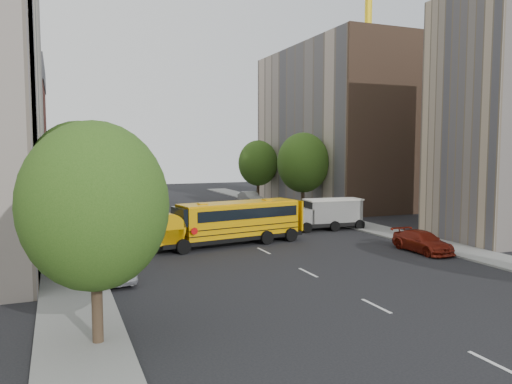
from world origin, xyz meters
TOP-DOWN VIEW (x-y plane):
  - ground at (0.00, 0.00)m, footprint 120.00×120.00m
  - sidewalk_left at (-11.50, 5.00)m, footprint 3.00×80.00m
  - sidewalk_right at (11.50, 5.00)m, footprint 3.00×80.00m
  - lane_markings at (0.00, 10.00)m, footprint 0.15×64.00m
  - building_right_near at (18.00, -4.50)m, footprint 10.00×7.00m
  - building_right_far at (18.00, 20.00)m, footprint 10.00×22.00m
  - building_right_sidewall at (18.00, 9.00)m, footprint 10.10×0.30m
  - tower_crane at (30.25, 28.00)m, footprint 28.50×1.20m
  - street_tree_0 at (-11.00, -14.00)m, footprint 4.80×4.80m
  - street_tree_1 at (-11.00, -4.00)m, footprint 5.12×5.12m
  - street_tree_2 at (-11.00, 14.00)m, footprint 4.99×4.99m
  - street_tree_4 at (11.00, 14.00)m, footprint 5.25×5.25m
  - street_tree_5 at (11.00, 26.00)m, footprint 4.86×4.86m
  - school_bus at (-1.42, 0.80)m, footprint 10.66×4.02m
  - safari_truck at (8.07, 3.89)m, footprint 5.88×2.51m
  - parked_car_0 at (-9.60, -5.99)m, footprint 1.94×3.99m
  - parked_car_1 at (-8.80, 10.29)m, footprint 2.12×4.90m
  - parked_car_2 at (-8.80, 21.19)m, footprint 2.61×5.00m
  - parked_car_3 at (9.15, -6.01)m, footprint 1.84×4.51m
  - parked_car_4 at (9.60, 11.19)m, footprint 2.09×4.35m
  - parked_car_5 at (8.80, 22.99)m, footprint 1.63×4.53m

SIDE VIEW (x-z plane):
  - ground at x=0.00m, z-range 0.00..0.00m
  - lane_markings at x=0.00m, z-range 0.00..0.01m
  - sidewalk_left at x=-11.50m, z-range 0.00..0.12m
  - sidewalk_right at x=11.50m, z-range 0.00..0.12m
  - parked_car_3 at x=9.15m, z-range 0.00..1.31m
  - parked_car_0 at x=-9.60m, z-range 0.00..1.31m
  - parked_car_2 at x=-8.80m, z-range 0.00..1.34m
  - parked_car_4 at x=9.60m, z-range 0.00..1.43m
  - parked_car_5 at x=8.80m, z-range 0.00..1.49m
  - parked_car_1 at x=-8.80m, z-range 0.00..1.57m
  - safari_truck at x=8.07m, z-range 0.07..2.53m
  - school_bus at x=-1.42m, z-range 0.17..3.11m
  - street_tree_0 at x=-11.00m, z-range 0.94..8.35m
  - street_tree_5 at x=11.00m, z-range 0.95..8.46m
  - street_tree_2 at x=-11.00m, z-range 0.97..8.68m
  - street_tree_1 at x=-11.00m, z-range 1.00..8.90m
  - street_tree_4 at x=11.00m, z-range 1.02..9.13m
  - building_right_near at x=18.00m, z-range 0.00..17.00m
  - building_right_far at x=18.00m, z-range 0.00..18.00m
  - building_right_sidewall at x=18.00m, z-range 0.00..18.00m
  - tower_crane at x=30.25m, z-range 6.60..42.35m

